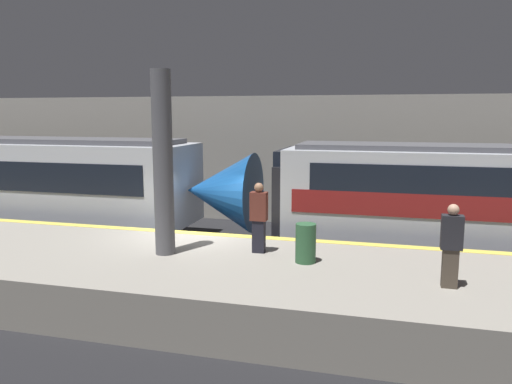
% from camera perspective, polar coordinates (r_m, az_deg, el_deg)
% --- Properties ---
extents(ground_plane, '(120.00, 120.00, 0.00)m').
position_cam_1_polar(ground_plane, '(13.95, -6.95, -8.65)').
color(ground_plane, black).
extents(platform, '(40.00, 4.67, 1.04)m').
position_cam_1_polar(platform, '(11.77, -11.30, -9.49)').
color(platform, gray).
rests_on(platform, ground).
extents(station_rear_barrier, '(50.00, 0.15, 4.87)m').
position_cam_1_polar(station_rear_barrier, '(19.45, -0.04, 3.75)').
color(station_rear_barrier, '#9E998E').
rests_on(station_rear_barrier, ground).
extents(support_pillar_near, '(0.45, 0.45, 4.13)m').
position_cam_1_polar(support_pillar_near, '(11.33, -10.59, 3.19)').
color(support_pillar_near, '#56565B').
rests_on(support_pillar_near, platform).
extents(person_waiting, '(0.38, 0.24, 1.62)m').
position_cam_1_polar(person_waiting, '(11.42, 0.33, -2.77)').
color(person_waiting, black).
rests_on(person_waiting, platform).
extents(person_walking, '(0.38, 0.24, 1.56)m').
position_cam_1_polar(person_walking, '(9.82, 21.42, -5.58)').
color(person_walking, '#473D33').
rests_on(person_walking, platform).
extents(trash_bin, '(0.44, 0.44, 0.85)m').
position_cam_1_polar(trash_bin, '(10.80, 5.70, -5.84)').
color(trash_bin, '#2D5B38').
rests_on(trash_bin, platform).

